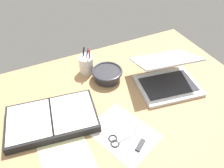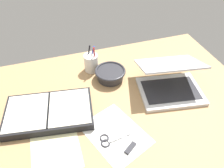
# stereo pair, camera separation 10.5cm
# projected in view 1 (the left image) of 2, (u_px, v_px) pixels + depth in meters

# --- Properties ---
(desk_top) EXTENTS (1.40, 1.00, 0.02)m
(desk_top) POSITION_uv_depth(u_px,v_px,m) (119.00, 108.00, 1.04)
(desk_top) COLOR tan
(desk_top) RESTS_ON ground
(laptop) EXTENTS (0.35, 0.35, 0.17)m
(laptop) POSITION_uv_depth(u_px,v_px,m) (167.00, 77.00, 1.12)
(laptop) COLOR silver
(laptop) RESTS_ON desk_top
(bowl) EXTENTS (0.16, 0.16, 0.06)m
(bowl) POSITION_uv_depth(u_px,v_px,m) (107.00, 74.00, 1.17)
(bowl) COLOR #2D2D33
(bowl) RESTS_ON desk_top
(pen_cup) EXTENTS (0.08, 0.08, 0.16)m
(pen_cup) POSITION_uv_depth(u_px,v_px,m) (86.00, 64.00, 1.20)
(pen_cup) COLOR white
(pen_cup) RESTS_ON desk_top
(planner) EXTENTS (0.42, 0.29, 0.04)m
(planner) POSITION_uv_depth(u_px,v_px,m) (52.00, 119.00, 0.96)
(planner) COLOR black
(planner) RESTS_ON desk_top
(scissors) EXTENTS (0.13, 0.07, 0.01)m
(scissors) POSITION_uv_depth(u_px,v_px,m) (117.00, 140.00, 0.90)
(scissors) COLOR #B7B7BC
(scissors) RESTS_ON desk_top
(paper_sheet_front) EXTENTS (0.29, 0.33, 0.00)m
(paper_sheet_front) POSITION_uv_depth(u_px,v_px,m) (123.00, 133.00, 0.93)
(paper_sheet_front) COLOR white
(paper_sheet_front) RESTS_ON desk_top
(paper_sheet_beside_planner) EXTENTS (0.19, 0.26, 0.00)m
(paper_sheet_beside_planner) POSITION_uv_depth(u_px,v_px,m) (64.00, 151.00, 0.87)
(paper_sheet_beside_planner) COLOR #F4EFB2
(paper_sheet_beside_planner) RESTS_ON desk_top
(usb_drive) EXTENTS (0.07, 0.05, 0.01)m
(usb_drive) POSITION_uv_depth(u_px,v_px,m) (141.00, 145.00, 0.88)
(usb_drive) COLOR black
(usb_drive) RESTS_ON desk_top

